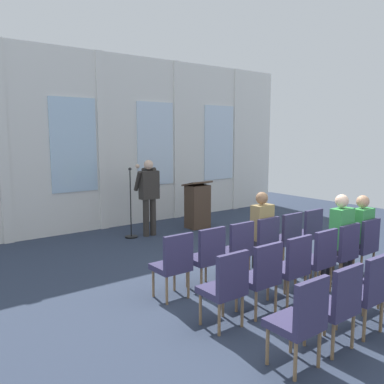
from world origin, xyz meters
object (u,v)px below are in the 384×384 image
(lectern, at_px, (197,205))
(chair_r0_c5, at_px, (308,231))
(chair_r1_c3, at_px, (318,257))
(chair_r1_c5, at_px, (363,243))
(chair_r0_c1, at_px, (207,254))
(speaker, at_px, (149,192))
(mic_stand, at_px, (131,223))
(chair_r0_c2, at_px, (237,247))
(audience_r0_c3, at_px, (260,228))
(audience_r1_c4, at_px, (338,234))
(chair_r1_c1, at_px, (261,274))
(chair_r0_c0, at_px, (174,262))
(chair_r2_c1, at_px, (337,302))
(chair_r1_c4, at_px, (342,250))
(chair_r2_c2, at_px, (367,289))
(chair_r0_c3, at_px, (263,241))
(chair_r0_c4, at_px, (287,236))
(chair_r1_c0, at_px, (226,285))
(chair_r2_c0, at_px, (301,317))
(audience_r1_c5, at_px, (359,231))
(chair_r1_c2, at_px, (292,265))

(lectern, bearing_deg, chair_r0_c5, -89.57)
(chair_r1_c3, height_order, chair_r1_c5, same)
(chair_r0_c1, bearing_deg, speaker, 73.00)
(speaker, relative_size, mic_stand, 1.10)
(lectern, relative_size, chair_r1_c3, 1.23)
(lectern, height_order, chair_r0_c2, lectern)
(mic_stand, bearing_deg, chair_r0_c1, -99.92)
(audience_r0_c3, bearing_deg, lectern, 69.70)
(audience_r1_c4, bearing_deg, audience_r0_c3, 119.06)
(speaker, height_order, chair_r1_c5, speaker)
(chair_r1_c1, xyz_separation_m, audience_r1_c4, (1.77, 0.08, 0.23))
(chair_r0_c0, bearing_deg, chair_r2_c1, -74.45)
(chair_r0_c0, height_order, chair_r1_c4, same)
(lectern, distance_m, chair_r2_c2, 5.62)
(chair_r0_c3, distance_m, chair_r0_c4, 0.59)
(chair_r1_c0, relative_size, chair_r1_c5, 1.00)
(speaker, xyz_separation_m, chair_r2_c0, (-1.59, -5.39, -0.46))
(audience_r1_c5, bearing_deg, mic_stand, 112.29)
(chair_r0_c2, distance_m, chair_r2_c2, 2.12)
(chair_r0_c3, relative_size, chair_r1_c2, 1.00)
(chair_r1_c0, bearing_deg, mic_stand, 75.07)
(audience_r1_c5, xyz_separation_m, chair_r2_c0, (-2.96, -1.14, -0.19))
(chair_r0_c3, xyz_separation_m, chair_r1_c2, (-0.59, -1.06, 0.00))
(chair_r1_c1, xyz_separation_m, chair_r1_c5, (2.36, 0.00, 0.00))
(audience_r1_c4, relative_size, chair_r2_c1, 1.46)
(chair_r0_c2, xyz_separation_m, chair_r1_c3, (0.59, -1.06, 0.00))
(chair_r1_c5, bearing_deg, audience_r1_c4, 172.44)
(chair_r2_c1, bearing_deg, chair_r1_c4, 30.92)
(chair_r0_c1, distance_m, chair_r0_c4, 1.77)
(mic_stand, height_order, chair_r0_c0, mic_stand)
(chair_r1_c4, distance_m, chair_r1_c5, 0.59)
(chair_r2_c1, bearing_deg, audience_r1_c4, 32.75)
(chair_r1_c3, bearing_deg, chair_r0_c5, 41.94)
(chair_r0_c4, xyz_separation_m, chair_r1_c0, (-2.36, -1.06, 0.00))
(lectern, bearing_deg, chair_r1_c4, -97.56)
(audience_r1_c4, distance_m, chair_r2_c1, 2.12)
(speaker, xyz_separation_m, audience_r1_c5, (1.36, -4.25, -0.27))
(chair_r0_c0, distance_m, chair_r0_c2, 1.18)
(chair_r1_c3, xyz_separation_m, audience_r1_c4, (0.59, 0.08, 0.23))
(chair_r0_c4, bearing_deg, audience_r1_c4, -90.00)
(audience_r0_c3, distance_m, chair_r1_c2, 1.30)
(chair_r0_c0, distance_m, chair_r2_c0, 2.12)
(chair_r0_c1, height_order, chair_r0_c3, same)
(mic_stand, height_order, chair_r1_c2, mic_stand)
(mic_stand, relative_size, chair_r1_c4, 1.65)
(chair_r1_c2, bearing_deg, audience_r0_c3, 62.64)
(chair_r0_c3, xyz_separation_m, chair_r0_c5, (1.18, 0.00, 0.00))
(chair_r1_c1, bearing_deg, lectern, 61.29)
(chair_r1_c5, xyz_separation_m, audience_r1_c5, (0.00, 0.08, 0.19))
(chair_r1_c1, bearing_deg, chair_r0_c0, 119.09)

